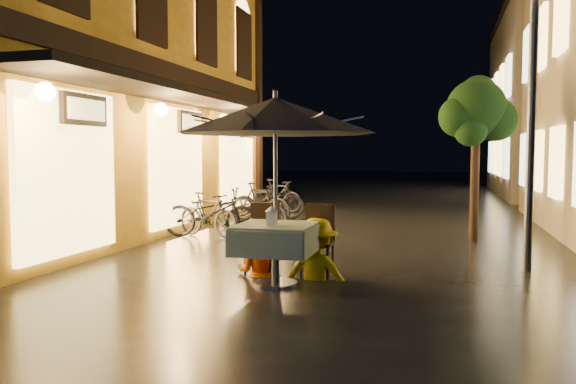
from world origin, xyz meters
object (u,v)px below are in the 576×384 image
(patio_umbrella, at_px, (275,116))
(cafe_table, at_px, (276,239))
(person_orange, at_px, (260,223))
(streetlamp_near, at_px, (533,64))
(table_lantern, at_px, (272,215))
(bicycle_0, at_px, (210,212))
(person_yellow, at_px, (317,220))

(patio_umbrella, bearing_deg, cafe_table, 116.57)
(patio_umbrella, height_order, person_orange, patio_umbrella)
(cafe_table, distance_m, patio_umbrella, 1.56)
(streetlamp_near, relative_size, patio_umbrella, 1.67)
(streetlamp_near, bearing_deg, patio_umbrella, -151.63)
(streetlamp_near, relative_size, cafe_table, 4.27)
(patio_umbrella, relative_size, person_orange, 1.80)
(cafe_table, relative_size, table_lantern, 3.96)
(streetlamp_near, bearing_deg, cafe_table, -151.63)
(person_orange, distance_m, bicycle_0, 3.61)
(person_yellow, xyz_separation_m, bicycle_0, (-2.84, 3.03, -0.29))
(person_yellow, bearing_deg, patio_umbrella, 55.75)
(cafe_table, height_order, table_lantern, table_lantern)
(person_yellow, bearing_deg, table_lantern, 63.13)
(patio_umbrella, bearing_deg, bicycle_0, 124.19)
(cafe_table, xyz_separation_m, person_yellow, (0.42, 0.53, 0.20))
(cafe_table, height_order, person_yellow, person_yellow)
(streetlamp_near, distance_m, person_orange, 4.40)
(patio_umbrella, relative_size, person_yellow, 1.61)
(table_lantern, height_order, bicycle_0, table_lantern)
(bicycle_0, bearing_deg, streetlamp_near, -118.04)
(person_yellow, height_order, bicycle_0, person_yellow)
(person_orange, bearing_deg, person_yellow, 175.02)
(streetlamp_near, xyz_separation_m, table_lantern, (-3.22, -1.91, -2.00))
(table_lantern, bearing_deg, person_orange, 118.33)
(cafe_table, bearing_deg, person_yellow, 51.50)
(table_lantern, height_order, person_orange, person_orange)
(cafe_table, bearing_deg, streetlamp_near, 28.37)
(person_orange, bearing_deg, bicycle_0, -57.83)
(cafe_table, xyz_separation_m, person_orange, (-0.40, 0.58, 0.12))
(person_yellow, relative_size, bicycle_0, 0.83)
(person_orange, bearing_deg, patio_umbrella, 123.00)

